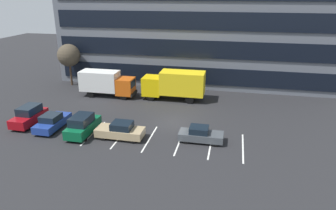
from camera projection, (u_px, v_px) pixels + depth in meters
ground_plane at (173, 122)px, 31.97m from camera, size 120.00×120.00×0.00m
office_building at (197, 31)px, 45.89m from camera, size 39.15×12.59×14.40m
lot_markings at (165, 140)px, 28.16m from camera, size 14.14×5.40×0.01m
box_truck_yellow_all at (175, 84)px, 37.94m from camera, size 7.78×2.58×3.61m
box_truck_orange at (106, 82)px, 39.27m from camera, size 7.03×2.33×3.26m
suv_maroon at (29, 116)px, 31.22m from camera, size 1.79×4.22×1.91m
sedan_charcoal at (201, 135)px, 27.69m from camera, size 3.98×1.67×1.43m
suv_forest at (83, 125)px, 28.97m from camera, size 1.83×4.32×1.95m
sedan_tan at (121, 131)px, 28.32m from camera, size 4.39×1.84×1.57m
sedan_navy at (52, 122)px, 30.24m from camera, size 1.82×4.34×1.56m
bare_tree at (69, 55)px, 43.09m from camera, size 3.15×3.15×5.90m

